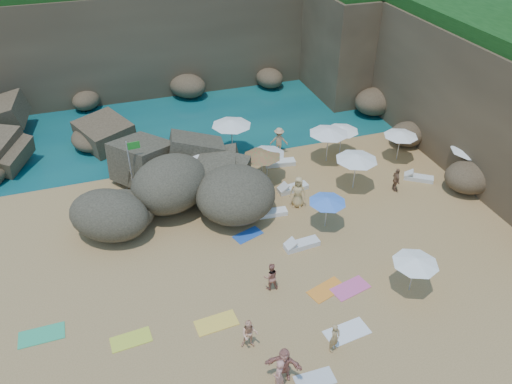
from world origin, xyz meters
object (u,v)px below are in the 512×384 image
object	(u,v)px
rock_outcrop	(167,201)
person_stand_3	(396,180)
lounger_0	(293,188)
person_stand_2	(279,140)
person_stand_1	(271,276)
parasol_0	(199,158)
parasol_1	(231,123)
person_stand_5	(176,196)
flag_pole	(132,163)
person_stand_6	(279,376)
person_stand_4	(298,192)
parasol_2	(329,131)

from	to	relation	value
rock_outcrop	person_stand_3	world-z (taller)	rock_outcrop
lounger_0	person_stand_2	xyz separation A→B (m)	(0.77, 4.47, 0.76)
person_stand_2	rock_outcrop	bearing A→B (deg)	42.53
person_stand_1	person_stand_3	size ratio (longest dim) A/B	0.98
rock_outcrop	parasol_0	xyz separation A→B (m)	(2.15, 0.52, 2.25)
parasol_1	person_stand_5	distance (m)	7.10
rock_outcrop	flag_pole	xyz separation A→B (m)	(-1.56, 0.83, 2.43)
person_stand_3	person_stand_6	world-z (taller)	person_stand_6
lounger_0	person_stand_3	world-z (taller)	person_stand_3
parasol_0	person_stand_4	bearing A→B (deg)	-33.90
rock_outcrop	person_stand_3	xyz separation A→B (m)	(13.11, -3.16, 0.75)
person_stand_3	person_stand_1	bearing A→B (deg)	129.81
rock_outcrop	flag_pole	world-z (taller)	flag_pole
parasol_1	parasol_2	distance (m)	6.25
rock_outcrop	parasol_1	bearing A→B (deg)	38.79
parasol_2	person_stand_2	world-z (taller)	parasol_2
parasol_1	person_stand_2	distance (m)	3.39
parasol_0	lounger_0	world-z (taller)	parasol_0
parasol_0	person_stand_6	bearing A→B (deg)	-91.17
lounger_0	person_stand_2	bearing A→B (deg)	73.51
parasol_2	person_stand_5	world-z (taller)	parasol_2
flag_pole	person_stand_6	world-z (taller)	flag_pole
parasol_0	lounger_0	distance (m)	5.88
parasol_0	person_stand_6	distance (m)	14.03
flag_pole	parasol_2	size ratio (longest dim) A/B	1.51
parasol_0	person_stand_6	xyz separation A→B (m)	(-0.28, -13.96, -1.43)
person_stand_3	person_stand_5	distance (m)	12.84
parasol_1	person_stand_2	world-z (taller)	parasol_1
parasol_2	person_stand_3	xyz separation A→B (m)	(2.42, -4.41, -1.44)
lounger_0	person_stand_5	world-z (taller)	person_stand_5
parasol_2	person_stand_5	bearing A→B (deg)	-167.46
person_stand_3	person_stand_4	world-z (taller)	person_stand_4
rock_outcrop	person_stand_5	bearing A→B (deg)	-66.50
parasol_2	lounger_0	size ratio (longest dim) A/B	1.35
person_stand_3	person_stand_6	bearing A→B (deg)	144.09
rock_outcrop	flag_pole	size ratio (longest dim) A/B	1.97
person_stand_1	parasol_0	bearing A→B (deg)	-75.70
parasol_2	person_stand_1	bearing A→B (deg)	-127.27
parasol_2	person_stand_3	size ratio (longest dim) A/B	1.69
parasol_0	person_stand_4	world-z (taller)	parasol_0
parasol_0	person_stand_6	world-z (taller)	parasol_0
parasol_2	lounger_0	bearing A→B (deg)	-143.36
parasol_0	person_stand_4	distance (m)	6.01
person_stand_3	rock_outcrop	bearing A→B (deg)	88.12
parasol_2	person_stand_6	world-z (taller)	parasol_2
parasol_2	parasol_0	bearing A→B (deg)	-175.10
flag_pole	person_stand_2	bearing A→B (deg)	13.96
lounger_0	person_stand_3	size ratio (longest dim) A/B	1.25
person_stand_1	person_stand_3	distance (m)	11.04
rock_outcrop	person_stand_4	size ratio (longest dim) A/B	3.96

